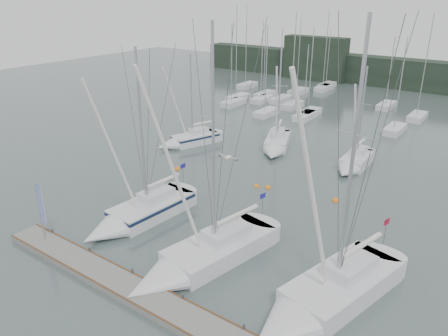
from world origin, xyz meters
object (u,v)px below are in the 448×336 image
object	(u,v)px
buoy_c	(177,169)
sailboat_near_center	(192,263)
dock_banner	(41,207)
buoy_d	(257,187)
sailboat_near_left	(134,217)
buoy_a	(268,188)
sailboat_mid_b	(276,146)
sailboat_mid_c	(353,164)
sailboat_mid_a	(186,141)
sailboat_near_right	(317,303)
buoy_b	(335,201)

from	to	relation	value
buoy_c	sailboat_near_center	bearing A→B (deg)	-45.45
dock_banner	buoy_d	distance (m)	17.99
sailboat_near_left	sailboat_near_center	size ratio (longest dim) A/B	0.87
buoy_a	buoy_d	world-z (taller)	buoy_a
buoy_c	dock_banner	world-z (taller)	dock_banner
buoy_d	sailboat_mid_b	bearing A→B (deg)	109.55
sailboat_near_left	dock_banner	bearing A→B (deg)	-111.71
sailboat_mid_c	buoy_a	xyz separation A→B (m)	(-4.44, -8.54, -0.52)
buoy_d	sailboat_mid_a	bearing A→B (deg)	158.90
buoy_a	sailboat_near_center	bearing A→B (deg)	-80.01
buoy_a	sailboat_mid_b	bearing A→B (deg)	115.58
sailboat_mid_c	buoy_d	xyz separation A→B (m)	(-5.41, -8.89, -0.52)
sailboat_mid_a	buoy_c	bearing A→B (deg)	-36.31
buoy_c	sailboat_mid_a	bearing A→B (deg)	123.79
sailboat_near_right	dock_banner	world-z (taller)	sailboat_near_right
sailboat_near_left	buoy_c	distance (m)	10.86
sailboat_mid_b	buoy_b	bearing A→B (deg)	-59.72
sailboat_mid_a	sailboat_near_left	bearing A→B (deg)	-42.21
sailboat_mid_a	buoy_b	size ratio (longest dim) A/B	18.17
buoy_a	buoy_c	xyz separation A→B (m)	(-9.32, -1.43, 0.00)
buoy_c	sailboat_near_left	bearing A→B (deg)	-65.89
sailboat_mid_c	buoy_b	bearing A→B (deg)	-82.01
sailboat_mid_b	sailboat_mid_c	world-z (taller)	sailboat_mid_b
buoy_d	buoy_b	bearing A→B (deg)	11.61
sailboat_mid_b	buoy_d	world-z (taller)	sailboat_mid_b
sailboat_near_left	sailboat_near_right	bearing A→B (deg)	0.63
sailboat_mid_c	sailboat_near_right	bearing A→B (deg)	-76.90
sailboat_mid_b	buoy_a	bearing A→B (deg)	-86.43
sailboat_mid_c	buoy_c	bearing A→B (deg)	-146.42
buoy_d	sailboat_mid_c	bearing A→B (deg)	58.68
buoy_a	buoy_d	bearing A→B (deg)	-160.21
sailboat_near_right	buoy_a	xyz separation A→B (m)	(-10.21, 12.30, -0.61)
buoy_a	buoy_b	size ratio (longest dim) A/B	0.90
sailboat_near_center	buoy_b	world-z (taller)	sailboat_near_center
sailboat_mid_a	buoy_a	size ratio (longest dim) A/B	20.28
sailboat_near_center	sailboat_mid_c	size ratio (longest dim) A/B	1.52
sailboat_near_right	buoy_c	size ratio (longest dim) A/B	29.91
sailboat_near_left	buoy_d	xyz separation A→B (m)	(3.92, 10.98, -0.59)
sailboat_near_left	buoy_a	size ratio (longest dim) A/B	25.99
sailboat_mid_c	sailboat_near_center	bearing A→B (deg)	-97.87
sailboat_near_right	buoy_c	bearing A→B (deg)	164.66
dock_banner	sailboat_near_left	bearing A→B (deg)	66.95
sailboat_mid_a	buoy_b	distance (m)	19.32
sailboat_mid_c	buoy_d	size ratio (longest dim) A/B	21.10
sailboat_mid_a	sailboat_mid_b	distance (m)	10.02
sailboat_mid_c	dock_banner	size ratio (longest dim) A/B	2.43
buoy_b	buoy_d	bearing A→B (deg)	-168.39
sailboat_near_center	buoy_b	size ratio (longest dim) A/B	26.92
sailboat_near_right	buoy_c	xyz separation A→B (m)	(-19.53, 10.86, -0.61)
sailboat_mid_c	buoy_a	distance (m)	9.65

